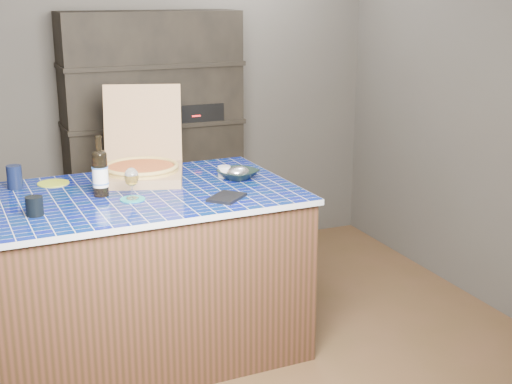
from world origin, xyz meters
name	(u,v)px	position (x,y,z in m)	size (l,w,h in m)	color
room	(232,134)	(0.00, 0.00, 1.25)	(3.50, 3.50, 3.50)	brown
shelving_unit	(154,143)	(0.00, 1.53, 0.90)	(1.20, 0.41, 1.80)	black
kitchen_island	(140,273)	(-0.42, 0.31, 0.46)	(1.70, 1.11, 0.91)	#4F2C1F
pizza_box	(141,166)	(-0.32, 0.59, 0.98)	(0.60, 0.66, 0.49)	tan
mead_bottle	(100,172)	(-0.60, 0.32, 1.04)	(0.08, 0.08, 0.32)	black
teal_trivet	(133,199)	(-0.47, 0.18, 0.92)	(0.13, 0.13, 0.01)	teal
wine_glass	(132,178)	(-0.47, 0.18, 1.03)	(0.07, 0.07, 0.16)	white
tumbler	(34,206)	(-0.95, 0.10, 0.96)	(0.08, 0.08, 0.09)	black
dvd_case	(227,197)	(-0.03, 0.01, 0.92)	(0.14, 0.20, 0.02)	black
bowl	(238,174)	(0.17, 0.36, 0.94)	(0.21, 0.21, 0.05)	black
foil_contents	(238,172)	(0.17, 0.36, 0.95)	(0.13, 0.11, 0.06)	silver
white_jar	(224,172)	(0.12, 0.43, 0.94)	(0.07, 0.07, 0.06)	silver
navy_cup	(14,177)	(-1.00, 0.63, 0.98)	(0.08, 0.08, 0.13)	black
green_trivet	(53,183)	(-0.80, 0.66, 0.92)	(0.17, 0.17, 0.01)	#A0B326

